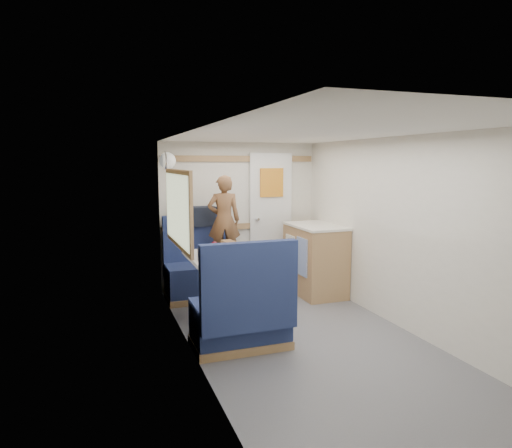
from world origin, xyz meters
name	(u,v)px	position (x,y,z in m)	size (l,w,h in m)	color
floor	(311,345)	(0.00, 0.00, 0.00)	(4.50, 4.50, 0.00)	#515156
ceiling	(315,132)	(0.00, 0.00, 2.00)	(4.50, 4.50, 0.00)	silver
wall_back	(240,215)	(0.00, 2.25, 1.00)	(2.20, 0.02, 2.00)	silver
wall_left	(196,249)	(-1.10, 0.00, 1.00)	(0.02, 4.50, 2.00)	silver
wall_right	(411,236)	(1.10, 0.00, 1.00)	(0.02, 4.50, 2.00)	silver
oak_trim_low	(240,226)	(0.00, 2.23, 0.85)	(2.15, 0.02, 0.08)	#9D7347
oak_trim_high	(240,159)	(0.00, 2.23, 1.78)	(2.15, 0.02, 0.08)	#9D7347
side_window	(177,209)	(-1.08, 1.00, 1.25)	(0.04, 1.30, 0.72)	#A5AD92
rear_door	(271,216)	(0.45, 2.22, 0.97)	(0.62, 0.12, 1.86)	white
dinette_table	(218,269)	(-0.65, 1.00, 0.57)	(0.62, 0.92, 0.72)	white
bench_far	(201,275)	(-0.65, 1.86, 0.30)	(0.90, 0.59, 1.05)	#17244B
bench_near	(242,318)	(-0.65, 0.14, 0.30)	(0.90, 0.59, 1.05)	#17244B
ledge	(196,227)	(-0.65, 2.12, 0.88)	(0.90, 0.14, 0.04)	#9D7347
dome_light	(167,161)	(-1.04, 1.85, 1.75)	(0.20, 0.20, 0.20)	white
galley_counter	(315,259)	(0.82, 1.55, 0.47)	(0.57, 0.92, 0.92)	#9D7347
person	(224,220)	(-0.37, 1.74, 1.01)	(0.41, 0.27, 1.12)	brown
duffel_bag	(196,217)	(-0.65, 2.12, 1.02)	(0.52, 0.25, 0.25)	black
tray	(233,260)	(-0.56, 0.71, 0.73)	(0.27, 0.35, 0.02)	silver
orange_fruit	(234,254)	(-0.53, 0.76, 0.77)	(0.07, 0.07, 0.07)	orange
cheese_block	(234,255)	(-0.52, 0.81, 0.76)	(0.10, 0.06, 0.04)	#D9C77D
wine_glass	(214,245)	(-0.70, 0.96, 0.84)	(0.08, 0.08, 0.17)	white
tumbler_left	(201,254)	(-0.88, 0.83, 0.78)	(0.08, 0.08, 0.12)	silver
tumbler_mid	(203,249)	(-0.78, 1.15, 0.77)	(0.06, 0.06, 0.10)	white
tumbler_right	(228,249)	(-0.52, 1.05, 0.78)	(0.07, 0.07, 0.11)	silver
beer_glass	(229,250)	(-0.51, 1.04, 0.77)	(0.06, 0.06, 0.10)	#935115
pepper_grinder	(222,253)	(-0.63, 0.92, 0.77)	(0.03, 0.03, 0.09)	black
salt_grinder	(220,251)	(-0.62, 1.01, 0.77)	(0.04, 0.04, 0.09)	white
bread_loaf	(229,245)	(-0.43, 1.35, 0.77)	(0.12, 0.22, 0.09)	olive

